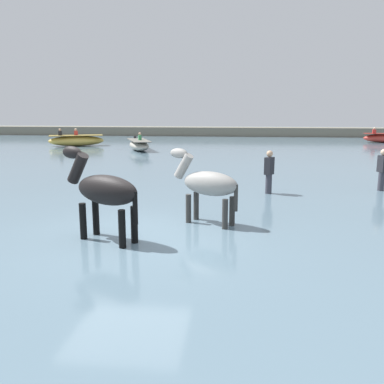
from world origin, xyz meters
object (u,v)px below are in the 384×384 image
boat_near_port (139,145)px  person_spectator_far (269,175)px  person_onlooker_left (382,173)px  boat_mid_channel (76,140)px  horse_lead_grey (207,185)px  horse_trailing_black (104,192)px

boat_near_port → person_spectator_far: (7.27, -13.15, 0.27)m
boat_near_port → person_onlooker_left: person_onlooker_left is taller
person_onlooker_left → person_spectator_far: bearing=-166.8°
boat_mid_channel → boat_near_port: boat_mid_channel is taller
boat_mid_channel → boat_near_port: (5.15, -2.49, -0.06)m
horse_lead_grey → boat_mid_channel: (-10.74, 19.34, -0.52)m
person_spectator_far → person_onlooker_left: 3.78m
horse_trailing_black → person_onlooker_left: (7.32, 6.04, -0.40)m
horse_lead_grey → boat_near_port: bearing=108.4°
person_onlooker_left → horse_trailing_black: bearing=-140.5°
horse_trailing_black → boat_near_port: horse_trailing_black is taller
horse_lead_grey → horse_trailing_black: 2.46m
boat_mid_channel → person_spectator_far: size_ratio=2.48×
boat_near_port → horse_trailing_black: bearing=-78.8°
person_onlooker_left → boat_mid_channel: bearing=137.5°
horse_trailing_black → person_spectator_far: bearing=54.9°
boat_mid_channel → person_spectator_far: (12.42, -15.64, 0.21)m
horse_trailing_black → person_spectator_far: (3.64, 5.18, -0.40)m
boat_near_port → person_spectator_far: bearing=-61.1°
horse_trailing_black → boat_mid_channel: size_ratio=0.53×
boat_mid_channel → person_spectator_far: bearing=-51.6°
horse_trailing_black → person_spectator_far: horse_trailing_black is taller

